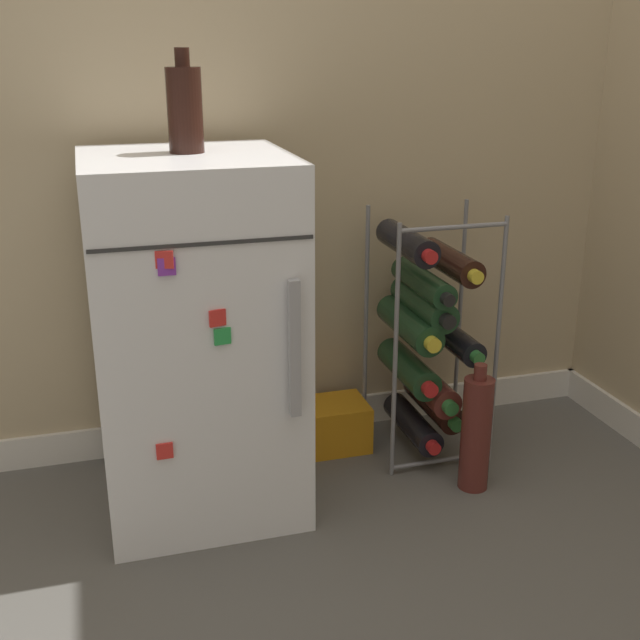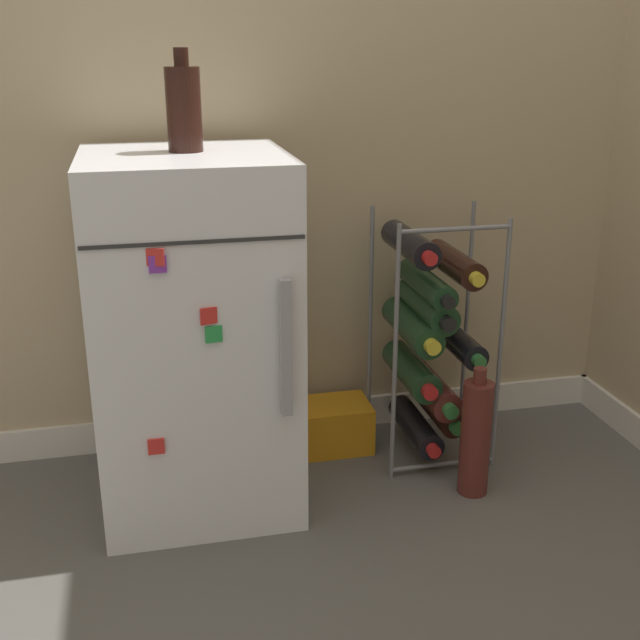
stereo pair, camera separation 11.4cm
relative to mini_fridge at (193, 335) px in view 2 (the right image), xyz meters
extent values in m
plane|color=#56544F|center=(0.42, -0.28, -0.43)|extent=(14.00, 14.00, 0.00)
cube|color=silver|center=(0.42, 0.28, -0.39)|extent=(6.67, 0.01, 0.09)
cube|color=white|center=(0.00, 0.00, 0.00)|extent=(0.47, 0.46, 0.87)
cube|color=#2D2D2D|center=(0.00, -0.23, 0.28)|extent=(0.46, 0.00, 0.01)
cube|color=#9E9EA3|center=(0.18, -0.25, 0.04)|extent=(0.02, 0.02, 0.31)
cube|color=red|center=(-0.08, -0.24, 0.26)|extent=(0.04, 0.02, 0.04)
cube|color=red|center=(0.02, -0.24, 0.13)|extent=(0.04, 0.01, 0.04)
cube|color=green|center=(0.03, -0.24, 0.08)|extent=(0.04, 0.01, 0.04)
cube|color=red|center=(-0.11, -0.24, -0.17)|extent=(0.04, 0.01, 0.04)
cube|color=purple|center=(-0.08, -0.24, 0.24)|extent=(0.04, 0.01, 0.04)
cylinder|color=slate|center=(0.50, -0.04, -0.09)|extent=(0.01, 0.01, 0.69)
cylinder|color=slate|center=(0.79, -0.04, -0.09)|extent=(0.01, 0.01, 0.69)
cylinder|color=slate|center=(0.50, 0.19, -0.09)|extent=(0.01, 0.01, 0.69)
cylinder|color=slate|center=(0.79, 0.19, -0.09)|extent=(0.01, 0.01, 0.69)
cylinder|color=slate|center=(0.65, -0.04, -0.41)|extent=(0.29, 0.01, 0.01)
cylinder|color=slate|center=(0.65, -0.04, 0.24)|extent=(0.29, 0.01, 0.01)
cylinder|color=black|center=(0.61, 0.08, -0.35)|extent=(0.07, 0.27, 0.07)
cylinder|color=red|center=(0.61, -0.07, -0.35)|extent=(0.04, 0.02, 0.04)
cylinder|color=black|center=(0.67, 0.08, -0.29)|extent=(0.08, 0.26, 0.08)
cylinder|color=#2D7033|center=(0.67, -0.07, -0.29)|extent=(0.04, 0.02, 0.04)
cylinder|color=#56231E|center=(0.64, 0.08, -0.23)|extent=(0.08, 0.30, 0.08)
cylinder|color=#2D7033|center=(0.64, -0.09, -0.23)|extent=(0.04, 0.02, 0.04)
cylinder|color=#19381E|center=(0.59, 0.08, -0.18)|extent=(0.08, 0.27, 0.08)
cylinder|color=red|center=(0.59, -0.07, -0.18)|extent=(0.04, 0.02, 0.04)
cylinder|color=black|center=(0.71, 0.08, -0.10)|extent=(0.07, 0.28, 0.07)
cylinder|color=#2D7033|center=(0.71, -0.08, -0.10)|extent=(0.03, 0.02, 0.03)
cylinder|color=#19381E|center=(0.58, 0.08, -0.05)|extent=(0.08, 0.29, 0.08)
cylinder|color=gold|center=(0.58, -0.08, -0.05)|extent=(0.04, 0.02, 0.04)
cylinder|color=#19381E|center=(0.62, 0.08, 0.01)|extent=(0.08, 0.28, 0.08)
cylinder|color=black|center=(0.62, -0.08, 0.01)|extent=(0.04, 0.02, 0.04)
cylinder|color=#19381E|center=(0.62, 0.08, 0.06)|extent=(0.07, 0.29, 0.07)
cylinder|color=black|center=(0.62, -0.08, 0.06)|extent=(0.03, 0.02, 0.03)
cylinder|color=black|center=(0.70, 0.08, 0.11)|extent=(0.07, 0.27, 0.07)
cylinder|color=gold|center=(0.70, -0.07, 0.11)|extent=(0.03, 0.02, 0.03)
cylinder|color=black|center=(0.57, 0.08, 0.18)|extent=(0.07, 0.27, 0.07)
cylinder|color=red|center=(0.57, -0.07, 0.18)|extent=(0.03, 0.02, 0.03)
cube|color=orange|center=(0.37, 0.16, -0.37)|extent=(0.25, 0.16, 0.14)
cylinder|color=black|center=(0.01, 0.03, 0.53)|extent=(0.08, 0.08, 0.18)
cylinder|color=black|center=(0.01, 0.03, 0.64)|extent=(0.03, 0.03, 0.04)
cylinder|color=#56231E|center=(0.68, -0.15, -0.28)|extent=(0.08, 0.08, 0.30)
cylinder|color=#56231E|center=(0.68, -0.15, -0.11)|extent=(0.03, 0.03, 0.04)
camera|label=1|loc=(-0.22, -1.80, 0.67)|focal=45.00mm
camera|label=2|loc=(-0.11, -1.83, 0.67)|focal=45.00mm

